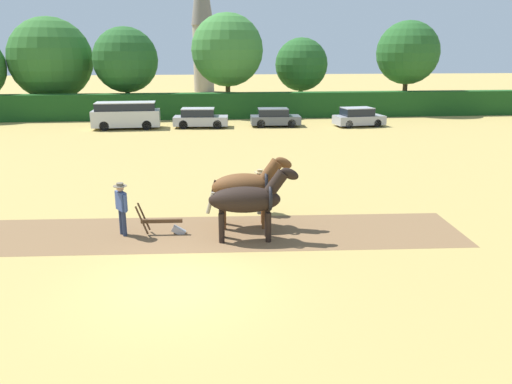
# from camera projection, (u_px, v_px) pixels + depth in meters

# --- Properties ---
(ground_plane) EXTENTS (240.00, 240.00, 0.00)m
(ground_plane) POSITION_uv_depth(u_px,v_px,m) (177.00, 285.00, 12.81)
(ground_plane) COLOR #A88E4C
(plowed_furrow_strip) EXTENTS (20.69, 4.57, 0.01)m
(plowed_furrow_strip) POSITION_uv_depth(u_px,v_px,m) (151.00, 234.00, 16.39)
(plowed_furrow_strip) COLOR brown
(plowed_furrow_strip) RESTS_ON ground
(hedgerow) EXTENTS (69.30, 1.57, 2.24)m
(hedgerow) POSITION_uv_depth(u_px,v_px,m) (192.00, 106.00, 44.15)
(hedgerow) COLOR #194719
(hedgerow) RESTS_ON ground
(tree_center_left) EXTENTS (7.52, 7.52, 8.86)m
(tree_center_left) POSITION_uv_depth(u_px,v_px,m) (51.00, 59.00, 45.73)
(tree_center_left) COLOR #423323
(tree_center_left) RESTS_ON ground
(tree_center) EXTENTS (5.82, 5.82, 7.95)m
(tree_center) POSITION_uv_depth(u_px,v_px,m) (125.00, 60.00, 44.97)
(tree_center) COLOR #423323
(tree_center) RESTS_ON ground
(tree_center_right) EXTENTS (6.60, 6.60, 9.20)m
(tree_center_right) POSITION_uv_depth(u_px,v_px,m) (227.00, 50.00, 45.74)
(tree_center_right) COLOR #4C3823
(tree_center_right) RESTS_ON ground
(tree_right) EXTENTS (5.09, 5.09, 7.10)m
(tree_right) POSITION_uv_depth(u_px,v_px,m) (301.00, 65.00, 48.51)
(tree_right) COLOR brown
(tree_right) RESTS_ON ground
(tree_far_right) EXTENTS (5.87, 5.87, 8.60)m
(tree_far_right) POSITION_uv_depth(u_px,v_px,m) (408.00, 53.00, 46.93)
(tree_far_right) COLOR #4C3823
(tree_far_right) RESTS_ON ground
(church_spire) EXTENTS (3.21, 3.21, 20.86)m
(church_spire) POSITION_uv_depth(u_px,v_px,m) (202.00, 14.00, 71.14)
(church_spire) COLOR gray
(church_spire) RESTS_ON ground
(draft_horse_lead_left) EXTENTS (2.97, 1.00, 2.41)m
(draft_horse_lead_left) POSITION_uv_depth(u_px,v_px,m) (249.00, 199.00, 15.59)
(draft_horse_lead_left) COLOR black
(draft_horse_lead_left) RESTS_ON ground
(draft_horse_lead_right) EXTENTS (2.85, 1.10, 2.49)m
(draft_horse_lead_right) POSITION_uv_depth(u_px,v_px,m) (247.00, 187.00, 16.77)
(draft_horse_lead_right) COLOR brown
(draft_horse_lead_right) RESTS_ON ground
(plow) EXTENTS (1.60, 0.48, 1.13)m
(plow) POSITION_uv_depth(u_px,v_px,m) (166.00, 225.00, 16.33)
(plow) COLOR #4C331E
(plow) RESTS_ON ground
(farmer_at_plow) EXTENTS (0.44, 0.59, 1.76)m
(farmer_at_plow) POSITION_uv_depth(u_px,v_px,m) (121.00, 205.00, 16.05)
(farmer_at_plow) COLOR #28334C
(farmer_at_plow) RESTS_ON ground
(farmer_beside_team) EXTENTS (0.42, 0.61, 1.66)m
(farmer_beside_team) POSITION_uv_depth(u_px,v_px,m) (260.00, 188.00, 18.28)
(farmer_beside_team) COLOR #4C4C4C
(farmer_beside_team) RESTS_ON ground
(parked_van) EXTENTS (5.15, 2.18, 2.04)m
(parked_van) POSITION_uv_depth(u_px,v_px,m) (126.00, 115.00, 38.43)
(parked_van) COLOR #BCBCC1
(parked_van) RESTS_ON ground
(parked_car_left) EXTENTS (4.33, 2.07, 1.51)m
(parked_car_left) POSITION_uv_depth(u_px,v_px,m) (200.00, 118.00, 39.12)
(parked_car_left) COLOR #A8A8B2
(parked_car_left) RESTS_ON ground
(parked_car_center_left) EXTENTS (4.00, 2.00, 1.43)m
(parked_car_center_left) POSITION_uv_depth(u_px,v_px,m) (275.00, 118.00, 39.76)
(parked_car_center_left) COLOR #565B66
(parked_car_center_left) RESTS_ON ground
(parked_car_center) EXTENTS (4.09, 2.29, 1.49)m
(parked_car_center) POSITION_uv_depth(u_px,v_px,m) (358.00, 117.00, 39.75)
(parked_car_center) COLOR #9E9EA8
(parked_car_center) RESTS_ON ground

